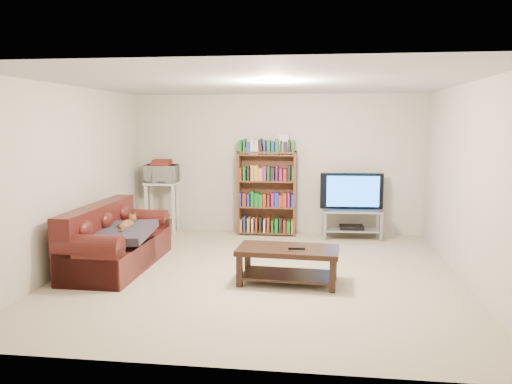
# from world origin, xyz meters

# --- Properties ---
(floor) EXTENTS (5.00, 5.00, 0.00)m
(floor) POSITION_xyz_m (0.00, 0.00, 0.00)
(floor) COLOR beige
(floor) RESTS_ON ground
(ceiling) EXTENTS (5.00, 5.00, 0.00)m
(ceiling) POSITION_xyz_m (0.00, 0.00, 2.40)
(ceiling) COLOR white
(ceiling) RESTS_ON ground
(wall_back) EXTENTS (5.00, 0.00, 5.00)m
(wall_back) POSITION_xyz_m (0.00, 2.50, 1.20)
(wall_back) COLOR beige
(wall_back) RESTS_ON ground
(wall_front) EXTENTS (5.00, 0.00, 5.00)m
(wall_front) POSITION_xyz_m (0.00, -2.50, 1.20)
(wall_front) COLOR beige
(wall_front) RESTS_ON ground
(wall_left) EXTENTS (0.00, 5.00, 5.00)m
(wall_left) POSITION_xyz_m (-2.50, 0.00, 1.20)
(wall_left) COLOR beige
(wall_left) RESTS_ON ground
(wall_right) EXTENTS (0.00, 5.00, 5.00)m
(wall_right) POSITION_xyz_m (2.50, 0.00, 1.20)
(wall_right) COLOR beige
(wall_right) RESTS_ON ground
(sofa) EXTENTS (0.87, 1.95, 0.83)m
(sofa) POSITION_xyz_m (-1.99, 0.07, 0.30)
(sofa) COLOR #431411
(sofa) RESTS_ON floor
(blanket) EXTENTS (0.82, 1.03, 0.18)m
(blanket) POSITION_xyz_m (-1.81, -0.06, 0.50)
(blanket) COLOR #312C38
(blanket) RESTS_ON sofa
(cat) EXTENTS (0.22, 0.53, 0.16)m
(cat) POSITION_xyz_m (-1.81, 0.11, 0.56)
(cat) COLOR brown
(cat) RESTS_ON sofa
(coffee_table) EXTENTS (1.24, 0.67, 0.44)m
(coffee_table) POSITION_xyz_m (0.38, -0.33, 0.30)
(coffee_table) COLOR black
(coffee_table) RESTS_ON floor
(remote) EXTENTS (0.20, 0.07, 0.02)m
(remote) POSITION_xyz_m (0.49, -0.40, 0.45)
(remote) COLOR black
(remote) RESTS_ON coffee_table
(tv_stand) EXTENTS (0.99, 0.49, 0.48)m
(tv_stand) POSITION_xyz_m (1.28, 2.14, 0.33)
(tv_stand) COLOR #999EA3
(tv_stand) RESTS_ON floor
(television) EXTENTS (1.05, 0.20, 0.60)m
(television) POSITION_xyz_m (1.28, 2.14, 0.79)
(television) COLOR black
(television) RESTS_ON tv_stand
(dvd_player) EXTENTS (0.40, 0.29, 0.06)m
(dvd_player) POSITION_xyz_m (1.28, 2.14, 0.19)
(dvd_player) COLOR black
(dvd_player) RESTS_ON tv_stand
(bookshelf) EXTENTS (1.00, 0.32, 1.44)m
(bookshelf) POSITION_xyz_m (-0.15, 2.26, 0.74)
(bookshelf) COLOR #56311D
(bookshelf) RESTS_ON floor
(shelf_clutter) EXTENTS (0.73, 0.22, 0.28)m
(shelf_clutter) POSITION_xyz_m (-0.05, 2.27, 1.54)
(shelf_clutter) COLOR silver
(shelf_clutter) RESTS_ON bookshelf
(microwave_stand) EXTENTS (0.57, 0.43, 0.89)m
(microwave_stand) POSITION_xyz_m (-1.98, 2.20, 0.57)
(microwave_stand) COLOR silver
(microwave_stand) RESTS_ON floor
(microwave) EXTENTS (0.56, 0.40, 0.30)m
(microwave) POSITION_xyz_m (-1.98, 2.20, 1.04)
(microwave) COLOR silver
(microwave) RESTS_ON microwave_stand
(game_boxes) EXTENTS (0.34, 0.30, 0.05)m
(game_boxes) POSITION_xyz_m (-1.98, 2.20, 1.22)
(game_boxes) COLOR maroon
(game_boxes) RESTS_ON microwave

